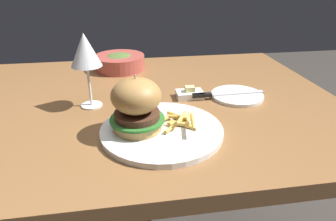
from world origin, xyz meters
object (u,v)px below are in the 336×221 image
at_px(main_plate, 162,130).
at_px(bread_plate, 237,96).
at_px(table_knife, 221,94).
at_px(butter_dish, 190,94).
at_px(wine_glass, 85,51).
at_px(burger_sandwich, 137,105).
at_px(soup_bowl, 120,62).

bearing_deg(main_plate, bread_plate, 34.79).
bearing_deg(table_knife, butter_dish, 166.99).
relative_size(wine_glass, butter_dish, 2.57).
bearing_deg(wine_glass, burger_sandwich, -55.87).
bearing_deg(soup_bowl, bread_plate, -43.60).
height_order(wine_glass, bread_plate, wine_glass).
distance_m(burger_sandwich, soup_bowl, 0.51).
xyz_separation_m(wine_glass, bread_plate, (0.44, -0.01, -0.15)).
height_order(main_plate, soup_bowl, soup_bowl).
xyz_separation_m(wine_glass, table_knife, (0.38, -0.01, -0.15)).
distance_m(table_knife, soup_bowl, 0.45).
xyz_separation_m(table_knife, butter_dish, (-0.09, 0.02, -0.00)).
distance_m(burger_sandwich, butter_dish, 0.27).
bearing_deg(burger_sandwich, soup_bowl, 94.00).
bearing_deg(butter_dish, table_knife, -13.01).
height_order(butter_dish, soup_bowl, soup_bowl).
xyz_separation_m(burger_sandwich, wine_glass, (-0.12, 0.18, 0.08)).
bearing_deg(soup_bowl, table_knife, -48.21).
xyz_separation_m(main_plate, table_knife, (0.21, 0.18, 0.01)).
bearing_deg(butter_dish, burger_sandwich, -131.41).
xyz_separation_m(bread_plate, table_knife, (-0.05, -0.00, 0.01)).
distance_m(main_plate, table_knife, 0.27).
relative_size(table_knife, soup_bowl, 1.18).
bearing_deg(table_knife, burger_sandwich, -146.94).
distance_m(butter_dish, soup_bowl, 0.38).
bearing_deg(main_plate, soup_bowl, 100.21).
xyz_separation_m(wine_glass, butter_dish, (0.29, 0.02, -0.15)).
height_order(bread_plate, butter_dish, butter_dish).
xyz_separation_m(main_plate, bread_plate, (0.26, 0.18, -0.00)).
xyz_separation_m(main_plate, burger_sandwich, (-0.06, 0.01, 0.07)).
bearing_deg(wine_glass, main_plate, -46.05).
height_order(main_plate, bread_plate, main_plate).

